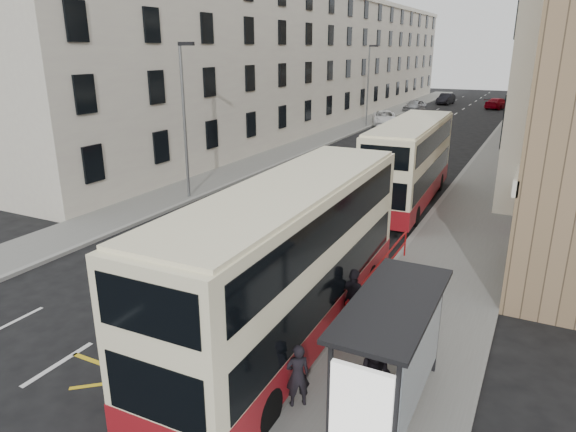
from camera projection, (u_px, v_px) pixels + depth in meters
The scene contains 20 objects.
ground at pixel (115, 328), 15.09m from camera, with size 200.00×200.00×0.00m, color black.
pavement_right at pixel (503, 161), 37.07m from camera, with size 4.00×120.00×0.15m, color slate.
pavement_left at pixel (308, 144), 43.72m from camera, with size 3.00×120.00×0.15m, color slate.
kerb_right at pixel (474, 158), 37.93m from camera, with size 0.25×120.00×0.15m, color gray.
kerb_left at pixel (325, 145), 43.07m from camera, with size 0.25×120.00×0.15m, color gray.
road_markings at pixel (434, 127), 53.24m from camera, with size 10.00×110.00×0.01m, color silver, non-canonical shape.
terrace_left at pixel (319, 60), 57.39m from camera, with size 9.18×79.00×13.25m.
bus_shelter at pixel (394, 341), 10.51m from camera, with size 1.65×4.25×2.70m.
guard_railing at pixel (380, 269), 17.02m from camera, with size 0.06×6.56×1.01m.
street_lamp_near at pixel (185, 113), 26.54m from camera, with size 0.93×0.18×8.00m.
street_lamp_far at pixel (369, 81), 51.98m from camera, with size 0.93×0.18×8.00m.
double_decker_front at pixel (290, 263), 13.92m from camera, with size 2.81×11.38×4.52m.
double_decker_rear at pixel (410, 163), 26.50m from camera, with size 2.89×10.95×4.33m.
pedestrian_near at pixel (298, 375), 11.41m from camera, with size 0.56×0.37×1.54m, color black.
pedestrian_mid at pixel (376, 377), 11.22m from camera, with size 0.82×0.64×1.70m, color black.
pedestrian_far at pixel (354, 300), 14.44m from camera, with size 1.10×0.46×1.88m, color black.
white_van at pixel (385, 118), 54.86m from camera, with size 2.43×5.27×1.46m, color white.
car_silver at pixel (415, 106), 66.17m from camera, with size 1.82×4.51×1.54m, color #A3A5AA.
car_dark at pixel (446, 99), 75.02m from camera, with size 1.63×4.69×1.54m, color black.
car_red at pixel (498, 103), 69.18m from camera, with size 2.04×5.01×1.45m, color #8E010F.
Camera 1 is at (10.55, -9.57, 7.85)m, focal length 32.00 mm.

